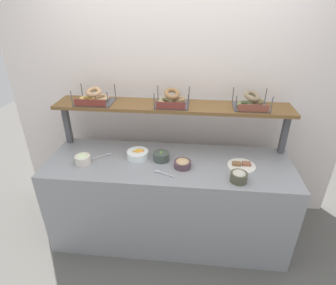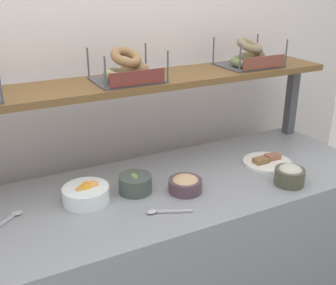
{
  "view_description": "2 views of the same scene",
  "coord_description": "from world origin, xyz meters",
  "px_view_note": "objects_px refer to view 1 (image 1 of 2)",
  "views": [
    {
      "loc": [
        0.2,
        -2.01,
        2.11
      ],
      "look_at": [
        -0.01,
        0.04,
        1.02
      ],
      "focal_mm": 29.03,
      "sensor_mm": 36.0,
      "label": 1
    },
    {
      "loc": [
        -0.67,
        -1.44,
        1.73
      ],
      "look_at": [
        0.11,
        0.06,
        1.03
      ],
      "focal_mm": 44.33,
      "sensor_mm": 36.0,
      "label": 2
    }
  ],
  "objects_px": {
    "bowl_fruit_salad": "(138,154)",
    "bowl_hummus": "(183,163)",
    "serving_spoon_near_plate": "(161,173)",
    "bagel_basket_sesame": "(94,98)",
    "serving_spoon_by_edge": "(105,155)",
    "bowl_potato_salad": "(83,159)",
    "bagel_basket_everything": "(172,100)",
    "bowl_veggie_mix": "(161,156)",
    "bowl_tuna_salad": "(239,176)",
    "serving_plate_white": "(241,166)",
    "bagel_basket_poppy": "(251,102)"
  },
  "relations": [
    {
      "from": "bowl_fruit_salad",
      "to": "bowl_hummus",
      "type": "bearing_deg",
      "value": -15.49
    },
    {
      "from": "serving_spoon_near_plate",
      "to": "bagel_basket_sesame",
      "type": "xyz_separation_m",
      "value": [
        -0.65,
        0.43,
        0.47
      ]
    },
    {
      "from": "serving_spoon_by_edge",
      "to": "bowl_potato_salad",
      "type": "bearing_deg",
      "value": -134.82
    },
    {
      "from": "bowl_potato_salad",
      "to": "bagel_basket_everything",
      "type": "bearing_deg",
      "value": 25.82
    },
    {
      "from": "bowl_veggie_mix",
      "to": "bagel_basket_sesame",
      "type": "distance_m",
      "value": 0.8
    },
    {
      "from": "bowl_tuna_salad",
      "to": "serving_spoon_near_plate",
      "type": "height_order",
      "value": "bowl_tuna_salad"
    },
    {
      "from": "bagel_basket_everything",
      "to": "serving_plate_white",
      "type": "bearing_deg",
      "value": -23.26
    },
    {
      "from": "bowl_hummus",
      "to": "serving_spoon_near_plate",
      "type": "bearing_deg",
      "value": -146.33
    },
    {
      "from": "bowl_hummus",
      "to": "serving_plate_white",
      "type": "relative_size",
      "value": 0.62
    },
    {
      "from": "bagel_basket_sesame",
      "to": "serving_spoon_near_plate",
      "type": "bearing_deg",
      "value": -33.42
    },
    {
      "from": "bowl_tuna_salad",
      "to": "bagel_basket_everything",
      "type": "height_order",
      "value": "bagel_basket_everything"
    },
    {
      "from": "bowl_veggie_mix",
      "to": "serving_spoon_near_plate",
      "type": "distance_m",
      "value": 0.21
    },
    {
      "from": "bowl_hummus",
      "to": "serving_plate_white",
      "type": "xyz_separation_m",
      "value": [
        0.5,
        0.06,
        -0.02
      ]
    },
    {
      "from": "bagel_basket_everything",
      "to": "bagel_basket_poppy",
      "type": "xyz_separation_m",
      "value": [
        0.68,
        0.01,
        -0.0
      ]
    },
    {
      "from": "bagel_basket_everything",
      "to": "bowl_veggie_mix",
      "type": "bearing_deg",
      "value": -107.8
    },
    {
      "from": "bowl_hummus",
      "to": "serving_spoon_near_plate",
      "type": "distance_m",
      "value": 0.2
    },
    {
      "from": "bowl_veggie_mix",
      "to": "bagel_basket_poppy",
      "type": "height_order",
      "value": "bagel_basket_poppy"
    },
    {
      "from": "bowl_tuna_salad",
      "to": "serving_plate_white",
      "type": "relative_size",
      "value": 0.57
    },
    {
      "from": "serving_plate_white",
      "to": "serving_spoon_near_plate",
      "type": "relative_size",
      "value": 1.39
    },
    {
      "from": "bowl_tuna_salad",
      "to": "bagel_basket_sesame",
      "type": "distance_m",
      "value": 1.42
    },
    {
      "from": "serving_plate_white",
      "to": "bagel_basket_poppy",
      "type": "xyz_separation_m",
      "value": [
        0.06,
        0.28,
        0.47
      ]
    },
    {
      "from": "serving_plate_white",
      "to": "bagel_basket_everything",
      "type": "relative_size",
      "value": 0.8
    },
    {
      "from": "bowl_potato_salad",
      "to": "serving_spoon_by_edge",
      "type": "distance_m",
      "value": 0.21
    },
    {
      "from": "bagel_basket_sesame",
      "to": "bowl_tuna_salad",
      "type": "bearing_deg",
      "value": -20.53
    },
    {
      "from": "bowl_fruit_salad",
      "to": "serving_plate_white",
      "type": "bearing_deg",
      "value": -3.61
    },
    {
      "from": "serving_plate_white",
      "to": "serving_spoon_near_plate",
      "type": "xyz_separation_m",
      "value": [
        -0.67,
        -0.17,
        -0.0
      ]
    },
    {
      "from": "bowl_tuna_salad",
      "to": "bagel_basket_poppy",
      "type": "xyz_separation_m",
      "value": [
        0.11,
        0.49,
        0.43
      ]
    },
    {
      "from": "bowl_tuna_salad",
      "to": "bagel_basket_poppy",
      "type": "relative_size",
      "value": 0.45
    },
    {
      "from": "bowl_tuna_salad",
      "to": "bagel_basket_sesame",
      "type": "bearing_deg",
      "value": 159.47
    },
    {
      "from": "bowl_fruit_salad",
      "to": "bowl_veggie_mix",
      "type": "height_order",
      "value": "bowl_fruit_salad"
    },
    {
      "from": "bagel_basket_sesame",
      "to": "bagel_basket_poppy",
      "type": "xyz_separation_m",
      "value": [
        1.38,
        0.01,
        0.0
      ]
    },
    {
      "from": "bowl_veggie_mix",
      "to": "serving_spoon_near_plate",
      "type": "xyz_separation_m",
      "value": [
        0.02,
        -0.21,
        -0.03
      ]
    },
    {
      "from": "bowl_veggie_mix",
      "to": "serving_spoon_by_edge",
      "type": "relative_size",
      "value": 0.95
    },
    {
      "from": "bowl_fruit_salad",
      "to": "bagel_basket_everything",
      "type": "xyz_separation_m",
      "value": [
        0.28,
        0.21,
        0.44
      ]
    },
    {
      "from": "bagel_basket_everything",
      "to": "bagel_basket_poppy",
      "type": "bearing_deg",
      "value": 0.97
    },
    {
      "from": "bowl_veggie_mix",
      "to": "bowl_hummus",
      "type": "bearing_deg",
      "value": -26.32
    },
    {
      "from": "bagel_basket_poppy",
      "to": "bowl_veggie_mix",
      "type": "bearing_deg",
      "value": -162.45
    },
    {
      "from": "bowl_tuna_salad",
      "to": "serving_spoon_by_edge",
      "type": "bearing_deg",
      "value": 167.0
    },
    {
      "from": "bowl_veggie_mix",
      "to": "bagel_basket_everything",
      "type": "xyz_separation_m",
      "value": [
        0.07,
        0.23,
        0.44
      ]
    },
    {
      "from": "bowl_tuna_salad",
      "to": "serving_plate_white",
      "type": "height_order",
      "value": "bowl_tuna_salad"
    },
    {
      "from": "bowl_tuna_salad",
      "to": "serving_spoon_near_plate",
      "type": "distance_m",
      "value": 0.62
    },
    {
      "from": "bowl_veggie_mix",
      "to": "bowl_tuna_salad",
      "type": "relative_size",
      "value": 1.07
    },
    {
      "from": "serving_spoon_near_plate",
      "to": "bagel_basket_poppy",
      "type": "distance_m",
      "value": 0.97
    },
    {
      "from": "serving_spoon_near_plate",
      "to": "bagel_basket_sesame",
      "type": "distance_m",
      "value": 0.91
    },
    {
      "from": "serving_spoon_near_plate",
      "to": "bowl_tuna_salad",
      "type": "bearing_deg",
      "value": -4.05
    },
    {
      "from": "bagel_basket_sesame",
      "to": "serving_plate_white",
      "type": "bearing_deg",
      "value": -11.3
    },
    {
      "from": "bowl_hummus",
      "to": "bowl_fruit_salad",
      "type": "relative_size",
      "value": 0.76
    },
    {
      "from": "bagel_basket_everything",
      "to": "serving_spoon_by_edge",
      "type": "bearing_deg",
      "value": -160.42
    },
    {
      "from": "bowl_tuna_salad",
      "to": "serving_spoon_by_edge",
      "type": "xyz_separation_m",
      "value": [
        -1.15,
        0.27,
        -0.04
      ]
    },
    {
      "from": "bowl_veggie_mix",
      "to": "bagel_basket_sesame",
      "type": "xyz_separation_m",
      "value": [
        -0.63,
        0.22,
        0.44
      ]
    }
  ]
}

